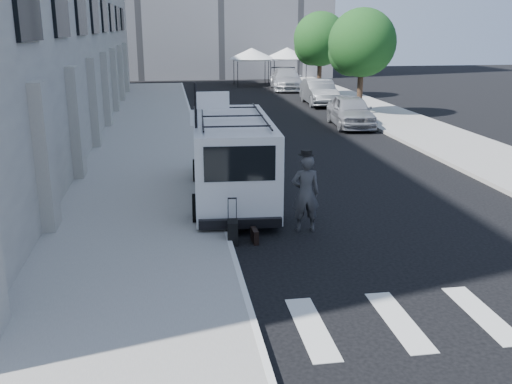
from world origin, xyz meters
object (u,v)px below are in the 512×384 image
object	(u,v)px
suitcase	(233,232)
parked_car_b	(319,92)
parked_car_c	(286,79)
briefcase	(255,236)
cargo_van	(232,158)
parked_car_a	(351,111)
businessman	(306,193)

from	to	relation	value
suitcase	parked_car_b	xyz separation A→B (m)	(8.50, 24.02, 0.53)
suitcase	parked_car_c	world-z (taller)	parked_car_c
briefcase	cargo_van	bearing A→B (deg)	88.65
briefcase	parked_car_a	xyz separation A→B (m)	(7.38, 15.51, 0.64)
businessman	parked_car_b	size ratio (longest dim) A/B	0.40
parked_car_a	parked_car_c	xyz separation A→B (m)	(0.28, 17.69, 0.04)
cargo_van	parked_car_a	xyz separation A→B (m)	(7.50, 11.83, -0.47)
parked_car_a	parked_car_c	size ratio (longest dim) A/B	0.81
businessman	parked_car_a	xyz separation A→B (m)	(5.98, 14.88, -0.19)
suitcase	businessman	bearing A→B (deg)	23.28
suitcase	parked_car_b	distance (m)	25.48
briefcase	parked_car_b	world-z (taller)	parked_car_b
businessman	parked_car_b	world-z (taller)	businessman
cargo_van	parked_car_c	bearing A→B (deg)	78.17
parked_car_c	suitcase	bearing A→B (deg)	-97.98
briefcase	suitcase	bearing A→B (deg)	176.61
suitcase	cargo_van	world-z (taller)	cargo_van
businessman	cargo_van	size ratio (longest dim) A/B	0.30
businessman	parked_car_b	bearing A→B (deg)	-102.69
briefcase	suitcase	size ratio (longest dim) A/B	0.40
parked_car_c	businessman	bearing A→B (deg)	-95.00
businessman	cargo_van	xyz separation A→B (m)	(-1.52, 3.05, 0.28)
parked_car_b	parked_car_c	world-z (taller)	parked_car_c
parked_car_c	parked_car_a	bearing A→B (deg)	-85.02
cargo_van	suitcase	bearing A→B (deg)	-93.44
suitcase	parked_car_a	distance (m)	17.42
parked_car_b	cargo_van	bearing A→B (deg)	-108.86
cargo_van	parked_car_a	bearing A→B (deg)	60.55
businessman	cargo_van	distance (m)	3.42
cargo_van	briefcase	bearing A→B (deg)	-85.15
parked_car_a	parked_car_c	distance (m)	17.70
briefcase	cargo_van	size ratio (longest dim) A/B	0.07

